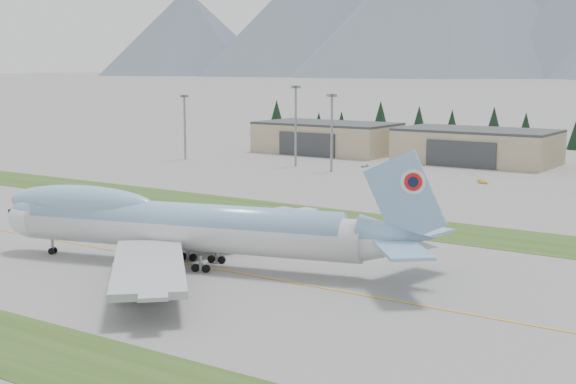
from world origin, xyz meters
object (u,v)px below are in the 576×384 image
Objects in this scene: hangar_left at (327,138)px; service_vehicle_a at (365,167)px; boeing_747_freighter at (183,225)px; service_vehicle_b at (483,183)px; hangar_center at (477,146)px.

hangar_left is 15.04× the size of service_vehicle_a.
boeing_747_freighter reaches higher than service_vehicle_b.
boeing_747_freighter is 151.29m from hangar_center.
hangar_left is at bearing 88.26° from service_vehicle_b.
hangar_left is 83.75m from service_vehicle_b.
boeing_747_freighter is 109.84m from service_vehicle_b.
hangar_left is (-66.44, 150.86, -0.83)m from boeing_747_freighter.
hangar_left is at bearing 98.39° from boeing_747_freighter.
hangar_left is at bearing 138.94° from service_vehicle_a.
hangar_left is 55.00m from hangar_center.
service_vehicle_a is at bearing -42.52° from hangar_left.
boeing_747_freighter is 21.92× the size of service_vehicle_b.
hangar_left reaches higher than service_vehicle_a.
hangar_center is at bearing 0.00° from hangar_left.
boeing_747_freighter is 128.07m from service_vehicle_a.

